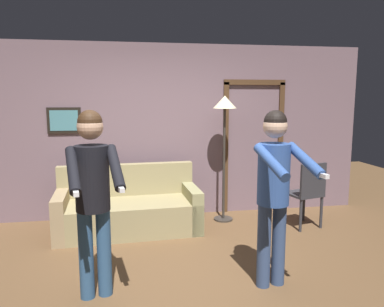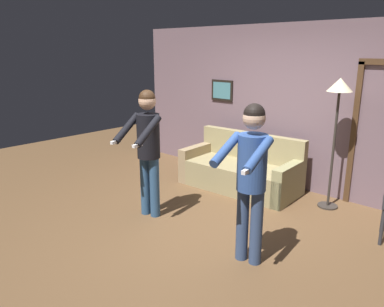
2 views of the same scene
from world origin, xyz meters
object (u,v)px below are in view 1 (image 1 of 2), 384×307
at_px(couch, 129,211).
at_px(torchiere_lamp, 225,117).
at_px(person_standing_right, 274,182).
at_px(dining_chair_distant, 307,191).
at_px(person_standing_left, 93,187).

distance_m(couch, torchiere_lamp, 1.89).
xyz_separation_m(couch, person_standing_right, (1.36, -1.78, 0.75)).
relative_size(torchiere_lamp, dining_chair_distant, 1.97).
height_order(torchiere_lamp, person_standing_left, torchiere_lamp).
bearing_deg(torchiere_lamp, person_standing_right, -90.93).
distance_m(couch, dining_chair_distant, 2.48).
xyz_separation_m(couch, torchiere_lamp, (1.39, 0.21, 1.26)).
relative_size(person_standing_left, person_standing_right, 1.01).
height_order(person_standing_left, person_standing_right, person_standing_left).
height_order(person_standing_left, dining_chair_distant, person_standing_left).
bearing_deg(dining_chair_distant, torchiere_lamp, 153.61).
height_order(torchiere_lamp, person_standing_right, torchiere_lamp).
distance_m(torchiere_lamp, person_standing_left, 2.61).
distance_m(person_standing_left, person_standing_right, 1.65).
xyz_separation_m(couch, person_standing_left, (-0.29, -1.71, 0.76)).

